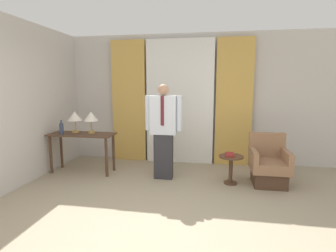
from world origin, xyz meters
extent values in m
plane|color=gray|center=(0.00, 0.00, 0.00)|extent=(16.00, 16.00, 0.00)
cube|color=beige|center=(0.00, 3.08, 1.35)|extent=(10.00, 0.06, 2.70)
cube|color=white|center=(0.00, 2.95, 1.29)|extent=(1.41, 0.06, 2.58)
cube|color=gold|center=(-1.11, 2.95, 1.29)|extent=(0.73, 0.06, 2.58)
cube|color=gold|center=(1.11, 2.95, 1.29)|extent=(0.73, 0.06, 2.58)
cube|color=#4C3323|center=(-1.73, 1.98, 0.73)|extent=(1.22, 0.47, 0.03)
cylinder|color=#4C3323|center=(-2.27, 1.80, 0.36)|extent=(0.05, 0.05, 0.72)
cylinder|color=#4C3323|center=(-1.18, 1.80, 0.36)|extent=(0.05, 0.05, 0.72)
cylinder|color=#4C3323|center=(-2.27, 2.15, 0.36)|extent=(0.05, 0.05, 0.72)
cylinder|color=#4C3323|center=(-1.18, 2.15, 0.36)|extent=(0.05, 0.05, 0.72)
cylinder|color=tan|center=(-1.89, 2.05, 0.77)|extent=(0.13, 0.13, 0.04)
cylinder|color=tan|center=(-1.89, 2.05, 0.88)|extent=(0.02, 0.02, 0.19)
cone|color=silver|center=(-1.89, 2.05, 1.06)|extent=(0.27, 0.27, 0.17)
cylinder|color=tan|center=(-1.56, 2.05, 0.77)|extent=(0.13, 0.13, 0.04)
cylinder|color=tan|center=(-1.56, 2.05, 0.88)|extent=(0.02, 0.02, 0.19)
cone|color=silver|center=(-1.56, 2.05, 1.06)|extent=(0.27, 0.27, 0.17)
cylinder|color=#2D3851|center=(-2.04, 1.83, 0.85)|extent=(0.07, 0.07, 0.21)
cylinder|color=#2D3851|center=(-2.04, 1.83, 0.98)|extent=(0.03, 0.03, 0.06)
cube|color=#2D2D33|center=(-0.15, 1.90, 0.40)|extent=(0.32, 0.17, 0.80)
cube|color=silver|center=(-0.15, 1.90, 1.13)|extent=(0.45, 0.20, 0.67)
cube|color=#5B1E23|center=(-0.15, 1.79, 1.22)|extent=(0.06, 0.01, 0.50)
cylinder|color=silver|center=(-0.42, 1.90, 1.17)|extent=(0.10, 0.10, 0.60)
cylinder|color=silver|center=(0.12, 1.90, 1.17)|extent=(0.10, 0.10, 0.60)
sphere|color=tan|center=(-0.15, 1.90, 1.56)|extent=(0.19, 0.19, 0.19)
cube|color=#4C3323|center=(1.63, 1.88, 0.13)|extent=(0.50, 0.53, 0.25)
cube|color=#936B4C|center=(1.63, 1.88, 0.33)|extent=(0.59, 0.63, 0.16)
cube|color=#936B4C|center=(1.63, 2.15, 0.62)|extent=(0.59, 0.10, 0.42)
cube|color=#936B4C|center=(1.37, 1.88, 0.50)|extent=(0.08, 0.63, 0.18)
cube|color=#936B4C|center=(1.88, 1.88, 0.50)|extent=(0.08, 0.63, 0.18)
cylinder|color=#4C3323|center=(1.01, 1.82, 0.01)|extent=(0.22, 0.22, 0.02)
cylinder|color=#4C3323|center=(1.01, 1.82, 0.23)|extent=(0.06, 0.06, 0.46)
cylinder|color=#4C3323|center=(1.01, 1.82, 0.47)|extent=(0.40, 0.40, 0.03)
cube|color=maroon|center=(0.98, 1.85, 0.50)|extent=(0.14, 0.26, 0.03)
camera|label=1|loc=(0.68, -2.51, 1.63)|focal=28.00mm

